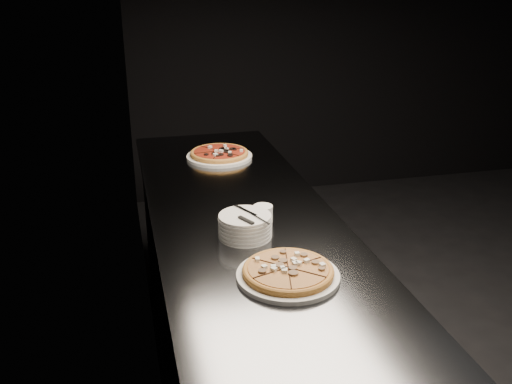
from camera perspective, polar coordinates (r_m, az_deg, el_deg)
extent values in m
cube|color=black|center=(2.12, -11.31, 8.79)|extent=(0.02, 5.00, 2.80)
cube|color=black|center=(5.27, 16.24, 15.79)|extent=(5.00, 0.02, 2.80)
cube|color=#5A5C62|center=(2.54, -1.19, -11.99)|extent=(0.70, 2.40, 0.90)
cube|color=#5A5C62|center=(2.32, -1.27, -2.47)|extent=(0.74, 2.44, 0.02)
cylinder|color=silver|center=(1.86, 3.21, -8.37)|extent=(0.33, 0.33, 0.02)
cylinder|color=#C2853A|center=(1.85, 3.22, -7.99)|extent=(0.37, 0.37, 0.01)
torus|color=#C2853A|center=(1.85, 3.23, -7.82)|extent=(0.37, 0.37, 0.02)
cylinder|color=#E8A04D|center=(1.84, 3.23, -7.68)|extent=(0.32, 0.32, 0.01)
cylinder|color=silver|center=(3.00, -3.68, 3.56)|extent=(0.34, 0.34, 0.02)
cylinder|color=#C2853A|center=(3.00, -3.69, 3.82)|extent=(0.34, 0.34, 0.01)
torus|color=#C2853A|center=(3.00, -3.69, 3.94)|extent=(0.34, 0.34, 0.02)
cylinder|color=maroon|center=(2.99, -3.69, 4.04)|extent=(0.30, 0.30, 0.01)
cylinder|color=silver|center=(2.12, -1.10, -4.30)|extent=(0.19, 0.19, 0.01)
cylinder|color=silver|center=(2.12, -1.10, -3.95)|extent=(0.19, 0.19, 0.01)
cylinder|color=silver|center=(2.11, -1.11, -3.59)|extent=(0.19, 0.19, 0.01)
cylinder|color=silver|center=(2.10, -1.11, -3.23)|extent=(0.19, 0.19, 0.01)
cylinder|color=silver|center=(2.10, -1.11, -2.87)|extent=(0.19, 0.19, 0.01)
cylinder|color=silver|center=(2.09, -1.12, -2.50)|extent=(0.19, 0.19, 0.01)
cube|color=#ADAFB4|center=(2.13, -1.09, -1.85)|extent=(0.07, 0.12, 0.00)
cube|color=black|center=(2.04, -1.00, -2.83)|extent=(0.05, 0.08, 0.01)
cube|color=#ADAFB4|center=(2.09, -0.28, -2.31)|extent=(0.04, 0.19, 0.00)
cylinder|color=silver|center=(2.24, 0.71, -2.18)|extent=(0.08, 0.08, 0.07)
cylinder|color=black|center=(2.22, 0.71, -1.58)|extent=(0.06, 0.06, 0.01)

